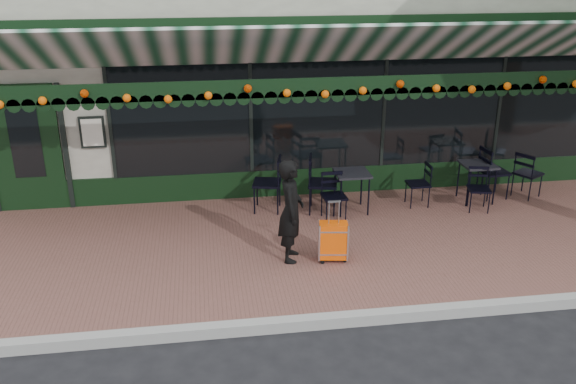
{
  "coord_description": "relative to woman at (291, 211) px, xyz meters",
  "views": [
    {
      "loc": [
        -1.85,
        -6.39,
        4.35
      ],
      "look_at": [
        -0.69,
        1.6,
        1.16
      ],
      "focal_mm": 38.0,
      "sensor_mm": 36.0,
      "label": 1
    }
  ],
  "objects": [
    {
      "name": "chair_a_front",
      "position": [
        3.48,
        1.32,
        -0.38
      ],
      "size": [
        0.45,
        0.45,
        0.76
      ],
      "primitive_type": null,
      "rotation": [
        0.0,
        0.0,
        -0.21
      ],
      "color": "black",
      "rests_on": "sidewalk"
    },
    {
      "name": "chair_a_right",
      "position": [
        4.01,
        1.87,
        -0.28
      ],
      "size": [
        0.51,
        0.51,
        0.95
      ],
      "primitive_type": null,
      "rotation": [
        0.0,
        0.0,
        1.65
      ],
      "color": "black",
      "rests_on": "sidewalk"
    },
    {
      "name": "chair_b_right",
      "position": [
        0.8,
        1.65,
        -0.26
      ],
      "size": [
        0.6,
        0.6,
        1.01
      ],
      "primitive_type": null,
      "rotation": [
        0.0,
        0.0,
        1.34
      ],
      "color": "black",
      "rests_on": "sidewalk"
    },
    {
      "name": "cafe_table_b",
      "position": [
        1.3,
        1.6,
        -0.12
      ],
      "size": [
        0.58,
        0.58,
        0.71
      ],
      "color": "black",
      "rests_on": "sidewalk"
    },
    {
      "name": "cafe_table_a",
      "position": [
        3.62,
        1.74,
        -0.13
      ],
      "size": [
        0.57,
        0.57,
        0.7
      ],
      "color": "black",
      "rests_on": "sidewalk"
    },
    {
      "name": "chair_b_front",
      "position": [
        0.92,
        1.29,
        -0.36
      ],
      "size": [
        0.42,
        0.42,
        0.81
      ],
      "primitive_type": null,
      "rotation": [
        0.0,
        0.0,
        0.05
      ],
      "color": "black",
      "rests_on": "sidewalk"
    },
    {
      "name": "sidewalk",
      "position": [
        0.66,
        0.51,
        -0.83
      ],
      "size": [
        18.0,
        4.0,
        0.15
      ],
      "primitive_type": "cube",
      "color": "brown",
      "rests_on": "ground"
    },
    {
      "name": "chair_b_left",
      "position": [
        -0.14,
        1.85,
        -0.27
      ],
      "size": [
        0.58,
        0.58,
        0.98
      ],
      "primitive_type": null,
      "rotation": [
        0.0,
        0.0,
        -1.79
      ],
      "color": "black",
      "rests_on": "sidewalk"
    },
    {
      "name": "chair_a_left",
      "position": [
        2.52,
        1.69,
        -0.37
      ],
      "size": [
        0.39,
        0.39,
        0.78
      ],
      "primitive_type": null,
      "rotation": [
        0.0,
        0.0,
        -1.59
      ],
      "color": "black",
      "rests_on": "sidewalk"
    },
    {
      "name": "curb",
      "position": [
        0.66,
        -1.57,
        -0.83
      ],
      "size": [
        18.0,
        0.16,
        0.15
      ],
      "primitive_type": "cube",
      "color": "#9E9E99",
      "rests_on": "ground"
    },
    {
      "name": "suitcase",
      "position": [
        0.59,
        -0.15,
        -0.45
      ],
      "size": [
        0.44,
        0.28,
        0.93
      ],
      "rotation": [
        0.0,
        0.0,
        -0.15
      ],
      "color": "#F75107",
      "rests_on": "sidewalk"
    },
    {
      "name": "restaurant_building",
      "position": [
        0.66,
        6.34,
        1.36
      ],
      "size": [
        12.0,
        9.6,
        4.5
      ],
      "color": "gray",
      "rests_on": "ground"
    },
    {
      "name": "ground",
      "position": [
        0.66,
        -1.49,
        -0.91
      ],
      "size": [
        80.0,
        80.0,
        0.0
      ],
      "primitive_type": "plane",
      "color": "black",
      "rests_on": "ground"
    },
    {
      "name": "woman",
      "position": [
        0.0,
        0.0,
        0.0
      ],
      "size": [
        0.46,
        0.61,
        1.52
      ],
      "primitive_type": "imported",
      "rotation": [
        0.0,
        0.0,
        1.37
      ],
      "color": "black",
      "rests_on": "sidewalk"
    },
    {
      "name": "chair_a_extra",
      "position": [
        4.64,
        1.8,
        -0.33
      ],
      "size": [
        0.59,
        0.59,
        0.86
      ],
      "primitive_type": null,
      "rotation": [
        0.0,
        0.0,
        2.1
      ],
      "color": "black",
      "rests_on": "sidewalk"
    }
  ]
}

